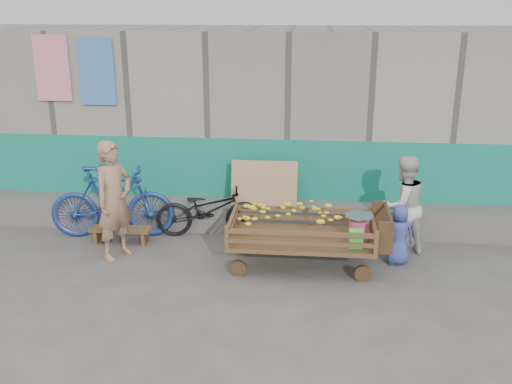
# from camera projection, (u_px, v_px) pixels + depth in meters

# --- Properties ---
(ground) EXTENTS (80.00, 80.00, 0.00)m
(ground) POSITION_uv_depth(u_px,v_px,m) (223.00, 302.00, 6.79)
(ground) COLOR #4E4B47
(ground) RESTS_ON ground
(building_wall) EXTENTS (12.00, 3.50, 3.00)m
(building_wall) POSITION_uv_depth(u_px,v_px,m) (256.00, 117.00, 10.16)
(building_wall) COLOR gray
(building_wall) RESTS_ON ground
(banana_cart) EXTENTS (2.11, 0.96, 0.90)m
(banana_cart) POSITION_uv_depth(u_px,v_px,m) (299.00, 224.00, 7.53)
(banana_cart) COLOR #4F2D1A
(banana_cart) RESTS_ON ground
(bench) EXTENTS (0.90, 0.27, 0.23)m
(bench) POSITION_uv_depth(u_px,v_px,m) (121.00, 232.00, 8.46)
(bench) COLOR #4F2D1A
(bench) RESTS_ON ground
(vendor_man) EXTENTS (0.64, 0.72, 1.66)m
(vendor_man) POSITION_uv_depth(u_px,v_px,m) (114.00, 200.00, 7.78)
(vendor_man) COLOR #997155
(vendor_man) RESTS_ON ground
(woman) EXTENTS (0.87, 0.79, 1.44)m
(woman) POSITION_uv_depth(u_px,v_px,m) (403.00, 206.00, 7.90)
(woman) COLOR silver
(woman) RESTS_ON ground
(child) EXTENTS (0.45, 0.33, 0.84)m
(child) POSITION_uv_depth(u_px,v_px,m) (399.00, 235.00, 7.69)
(child) COLOR #3A489E
(child) RESTS_ON ground
(bicycle_dark) EXTENTS (1.65, 0.79, 0.83)m
(bicycle_dark) POSITION_uv_depth(u_px,v_px,m) (209.00, 210.00, 8.65)
(bicycle_dark) COLOR black
(bicycle_dark) RESTS_ON ground
(bicycle_blue) EXTENTS (1.90, 0.77, 1.11)m
(bicycle_blue) POSITION_uv_depth(u_px,v_px,m) (112.00, 202.00, 8.55)
(bicycle_blue) COLOR navy
(bicycle_blue) RESTS_ON ground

